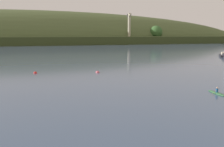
{
  "coord_description": "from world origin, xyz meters",
  "views": [
    {
      "loc": [
        -21.79,
        -7.18,
        7.78
      ],
      "look_at": [
        -7.28,
        34.9,
        0.91
      ],
      "focal_mm": 41.21,
      "sensor_mm": 36.0,
      "label": 1
    }
  ],
  "objects_px": {
    "canoe_with_paddler": "(217,93)",
    "mooring_buoy_foreground": "(35,73)",
    "mooring_buoy_off_fishing_boat": "(98,73)",
    "dockside_crane": "(129,29)"
  },
  "relations": [
    {
      "from": "mooring_buoy_foreground",
      "to": "dockside_crane",
      "type": "bearing_deg",
      "value": 60.39
    },
    {
      "from": "canoe_with_paddler",
      "to": "mooring_buoy_off_fishing_boat",
      "type": "height_order",
      "value": "canoe_with_paddler"
    },
    {
      "from": "dockside_crane",
      "to": "canoe_with_paddler",
      "type": "relative_size",
      "value": 6.49
    },
    {
      "from": "dockside_crane",
      "to": "canoe_with_paddler",
      "type": "height_order",
      "value": "dockside_crane"
    },
    {
      "from": "dockside_crane",
      "to": "canoe_with_paddler",
      "type": "bearing_deg",
      "value": -1.77
    },
    {
      "from": "dockside_crane",
      "to": "canoe_with_paddler",
      "type": "distance_m",
      "value": 173.71
    },
    {
      "from": "mooring_buoy_foreground",
      "to": "canoe_with_paddler",
      "type": "bearing_deg",
      "value": -50.47
    },
    {
      "from": "canoe_with_paddler",
      "to": "mooring_buoy_foreground",
      "type": "relative_size",
      "value": 4.9
    },
    {
      "from": "canoe_with_paddler",
      "to": "mooring_buoy_off_fishing_boat",
      "type": "bearing_deg",
      "value": -150.78
    },
    {
      "from": "dockside_crane",
      "to": "mooring_buoy_off_fishing_boat",
      "type": "relative_size",
      "value": 28.1
    }
  ]
}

